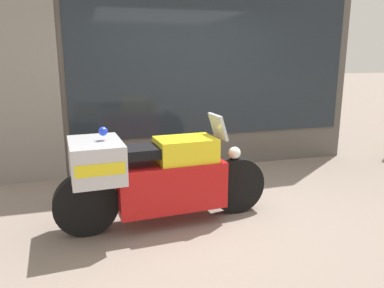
% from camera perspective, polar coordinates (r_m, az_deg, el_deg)
% --- Properties ---
extents(ground_plane, '(60.00, 60.00, 0.00)m').
position_cam_1_polar(ground_plane, '(4.48, 5.13, -10.15)').
color(ground_plane, gray).
extents(shop_building, '(5.76, 0.55, 3.96)m').
position_cam_1_polar(shop_building, '(5.92, -5.87, 15.25)').
color(shop_building, '#56514C').
rests_on(shop_building, ground).
extents(window_display, '(4.26, 0.30, 2.10)m').
position_cam_1_polar(window_display, '(6.31, 2.40, 1.53)').
color(window_display, slate).
rests_on(window_display, ground).
extents(paramedic_motorcycle, '(2.33, 0.77, 1.17)m').
position_cam_1_polar(paramedic_motorcycle, '(3.97, -6.00, -4.67)').
color(paramedic_motorcycle, black).
rests_on(paramedic_motorcycle, ground).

